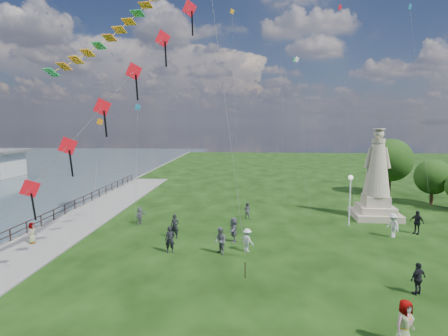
# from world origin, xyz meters

# --- Properties ---
(waterfront) EXTENTS (200.00, 200.00, 1.51)m
(waterfront) POSITION_xyz_m (-15.24, 8.99, -0.06)
(waterfront) COLOR #33474D
(waterfront) RESTS_ON ground
(statue) EXTENTS (4.07, 4.07, 8.01)m
(statue) POSITION_xyz_m (12.05, 16.94, 3.03)
(statue) COLOR tan
(statue) RESTS_ON ground
(lamppost) EXTENTS (0.39, 0.39, 4.24)m
(lamppost) POSITION_xyz_m (9.02, 14.15, 3.06)
(lamppost) COLOR silver
(lamppost) RESTS_ON ground
(tree_row) EXTENTS (7.59, 12.48, 6.61)m
(tree_row) POSITION_xyz_m (18.47, 26.08, 3.60)
(tree_row) COLOR #382314
(tree_row) RESTS_ON ground
(person_0) EXTENTS (0.71, 0.54, 1.77)m
(person_0) POSITION_xyz_m (-4.47, 6.70, 0.89)
(person_0) COLOR black
(person_0) RESTS_ON ground
(person_1) EXTENTS (0.93, 1.02, 1.79)m
(person_1) POSITION_xyz_m (-1.15, 6.62, 0.89)
(person_1) COLOR #595960
(person_1) RESTS_ON ground
(person_2) EXTENTS (1.09, 1.06, 1.55)m
(person_2) POSITION_xyz_m (0.60, 7.29, 0.78)
(person_2) COLOR silver
(person_2) RESTS_ON ground
(person_3) EXTENTS (1.09, 0.88, 1.65)m
(person_3) POSITION_xyz_m (9.11, 1.55, 0.83)
(person_3) COLOR black
(person_3) RESTS_ON ground
(person_4) EXTENTS (1.07, 0.97, 1.87)m
(person_4) POSITION_xyz_m (6.62, -3.00, 0.93)
(person_4) COLOR #595960
(person_4) RESTS_ON ground
(person_5) EXTENTS (0.98, 1.50, 1.49)m
(person_5) POSITION_xyz_m (-8.46, 13.41, 0.74)
(person_5) COLOR #595960
(person_5) RESTS_ON ground
(person_6) EXTENTS (0.68, 0.47, 1.79)m
(person_6) POSITION_xyz_m (-4.78, 9.81, 0.90)
(person_6) COLOR black
(person_6) RESTS_ON ground
(person_7) EXTENTS (0.81, 0.66, 1.44)m
(person_7) POSITION_xyz_m (0.55, 15.98, 0.72)
(person_7) COLOR #595960
(person_7) RESTS_ON ground
(person_8) EXTENTS (0.97, 1.30, 1.81)m
(person_8) POSITION_xyz_m (11.43, 11.11, 0.90)
(person_8) COLOR silver
(person_8) RESTS_ON ground
(person_9) EXTENTS (1.11, 1.19, 1.84)m
(person_9) POSITION_xyz_m (13.60, 12.11, 0.92)
(person_9) COLOR black
(person_9) RESTS_ON ground
(person_10) EXTENTS (0.46, 0.73, 1.47)m
(person_10) POSITION_xyz_m (-14.53, 7.74, 0.73)
(person_10) COLOR #595960
(person_10) RESTS_ON ground
(person_11) EXTENTS (0.82, 1.72, 1.81)m
(person_11) POSITION_xyz_m (-0.38, 9.22, 0.90)
(person_11) COLOR #595960
(person_11) RESTS_ON ground
(red_kite_train) EXTENTS (10.75, 9.35, 16.31)m
(red_kite_train) POSITION_xyz_m (-7.05, 4.61, 10.11)
(red_kite_train) COLOR black
(red_kite_train) RESTS_ON ground
(small_kites) EXTENTS (30.73, 18.95, 32.92)m
(small_kites) POSITION_xyz_m (3.20, 23.01, 14.78)
(small_kites) COLOR #197099
(small_kites) RESTS_ON ground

